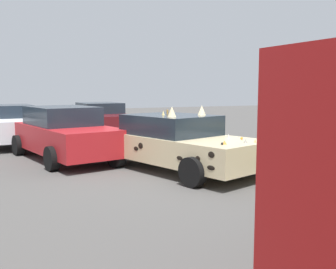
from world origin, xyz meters
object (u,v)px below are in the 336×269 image
Objects in this scene: art_car_decorated at (177,142)px; parked_sedan_far_left at (101,119)px; parked_sedan_near_left at (64,133)px; parked_sedan_row_back_far at (9,124)px.

art_car_decorated is 7.67m from parked_sedan_far_left.
art_car_decorated is 3.56m from parked_sedan_near_left.
parked_sedan_far_left is at bearing 161.41° from art_car_decorated.
parked_sedan_far_left is 0.99× the size of parked_sedan_row_back_far.
parked_sedan_row_back_far is at bearing -173.11° from parked_sedan_near_left.
parked_sedan_row_back_far is 0.93× the size of parked_sedan_near_left.
parked_sedan_near_left is (-4.90, 2.41, 0.03)m from parked_sedan_far_left.
parked_sedan_row_back_far reaches higher than parked_sedan_far_left.
parked_sedan_near_left is at bearing 15.42° from parked_sedan_row_back_far.
art_car_decorated reaches higher than parked_sedan_row_back_far.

